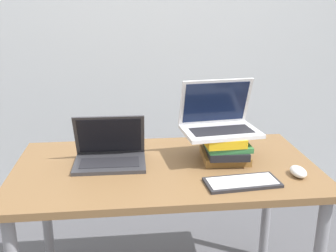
# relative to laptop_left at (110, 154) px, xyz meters

# --- Properties ---
(wall_back) EXTENTS (8.00, 0.05, 2.70)m
(wall_back) POSITION_rel_laptop_left_xyz_m (0.24, 1.13, 0.57)
(wall_back) COLOR silver
(wall_back) RESTS_ON ground_plane
(desk) EXTENTS (1.31, 0.71, 0.73)m
(desk) POSITION_rel_laptop_left_xyz_m (0.24, -0.05, -0.13)
(desk) COLOR brown
(desk) RESTS_ON ground_plane
(laptop_left) EXTENTS (0.31, 0.22, 0.21)m
(laptop_left) POSITION_rel_laptop_left_xyz_m (0.00, 0.00, 0.00)
(laptop_left) COLOR #333338
(laptop_left) RESTS_ON desk
(book_stack) EXTENTS (0.22, 0.27, 0.13)m
(book_stack) POSITION_rel_laptop_left_xyz_m (0.51, -0.01, 0.02)
(book_stack) COLOR olive
(book_stack) RESTS_ON desk
(laptop_on_books) EXTENTS (0.35, 0.26, 0.23)m
(laptop_on_books) POSITION_rel_laptop_left_xyz_m (0.48, 0.01, 0.13)
(laptop_on_books) COLOR silver
(laptop_on_books) RESTS_ON book_stack
(wireless_keyboard) EXTENTS (0.30, 0.15, 0.01)m
(wireless_keyboard) POSITION_rel_laptop_left_xyz_m (0.52, -0.26, -0.04)
(wireless_keyboard) COLOR #28282D
(wireless_keyboard) RESTS_ON desk
(mouse) EXTENTS (0.06, 0.10, 0.04)m
(mouse) POSITION_rel_laptop_left_xyz_m (0.77, -0.22, -0.03)
(mouse) COLOR white
(mouse) RESTS_ON desk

